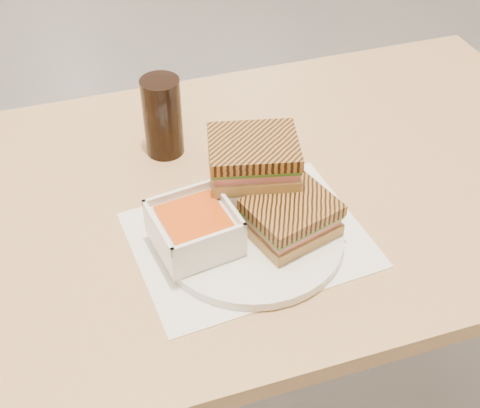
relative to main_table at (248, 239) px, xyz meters
name	(u,v)px	position (x,y,z in m)	size (l,w,h in m)	color
main_table	(248,239)	(0.00, 0.00, 0.00)	(1.25, 0.79, 0.75)	tan
tray_liner	(249,239)	(-0.04, -0.11, 0.11)	(0.33, 0.26, 0.00)	white
plate	(252,237)	(-0.04, -0.11, 0.12)	(0.26, 0.26, 0.01)	white
soup_bowl	(194,229)	(-0.12, -0.10, 0.16)	(0.12, 0.12, 0.06)	white
panini_lower	(291,217)	(0.01, -0.13, 0.16)	(0.14, 0.12, 0.05)	tan
panini_upper	(253,157)	(-0.01, -0.04, 0.21)	(0.15, 0.14, 0.06)	tan
cola_glass	(163,117)	(-0.09, 0.14, 0.18)	(0.06, 0.06, 0.14)	black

